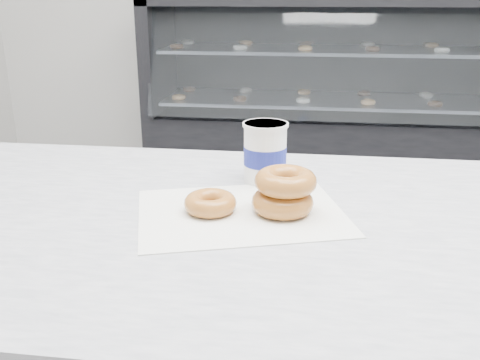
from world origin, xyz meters
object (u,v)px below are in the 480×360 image
at_px(donut_stack, 284,192).
at_px(coffee_cup, 265,152).
at_px(donut_single, 210,203).
at_px(display_case, 333,113).

bearing_deg(donut_stack, coffee_cup, 106.65).
distance_m(donut_stack, coffee_cup, 0.16).
distance_m(donut_single, donut_stack, 0.12).
xyz_separation_m(donut_single, donut_stack, (0.12, 0.02, 0.02)).
height_order(donut_stack, coffee_cup, coffee_cup).
relative_size(donut_stack, coffee_cup, 1.09).
xyz_separation_m(donut_single, coffee_cup, (0.08, 0.17, 0.04)).
height_order(display_case, donut_stack, display_case).
bearing_deg(donut_stack, donut_single, -172.86).
distance_m(display_case, donut_single, 2.76).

